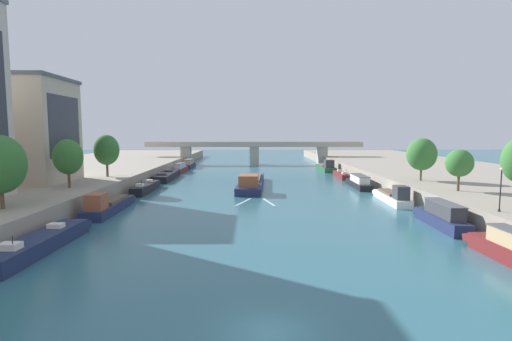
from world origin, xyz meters
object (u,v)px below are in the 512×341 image
object	(u,v)px
moored_boat_left_midway	(146,188)
moored_boat_left_second	(181,168)
moored_boat_right_gap_after	(341,175)
moored_boat_left_upstream	(40,243)
moored_boat_right_lone	(392,197)
bridge_far	(254,150)
tree_left_midway	(107,150)
tree_right_past_mid	(459,163)
tree_right_by_lamp	(422,154)
lamppost_right_bank	(501,187)
moored_boat_left_downstream	(189,164)
moored_boat_right_second	(442,216)
tree_left_by_lamp	(68,157)
moored_boat_right_near	(359,182)
moored_boat_left_gap_after	(108,205)
moored_boat_left_near	(166,176)
tree_left_nearest	(0,164)
barge_midriver	(251,182)
moored_boat_right_midway	(326,167)

from	to	relation	value
moored_boat_left_midway	moored_boat_left_second	size ratio (longest dim) A/B	1.10
moored_boat_right_gap_after	moored_boat_left_midway	bearing A→B (deg)	-152.41
moored_boat_left_upstream	moored_boat_right_lone	size ratio (longest dim) A/B	1.17
moored_boat_right_gap_after	bridge_far	size ratio (longest dim) A/B	0.18
moored_boat_left_midway	tree_left_midway	distance (m)	8.99
moored_boat_right_lone	moored_boat_left_upstream	bearing A→B (deg)	-149.93
moored_boat_right_gap_after	tree_right_past_mid	world-z (taller)	tree_right_past_mid
tree_left_midway	tree_right_by_lamp	world-z (taller)	tree_left_midway
tree_right_by_lamp	lamppost_right_bank	size ratio (longest dim) A/B	1.57
moored_boat_left_midway	moored_boat_left_downstream	bearing A→B (deg)	89.80
moored_boat_right_second	bridge_far	distance (m)	80.42
moored_boat_right_second	tree_left_by_lamp	world-z (taller)	tree_left_by_lamp
moored_boat_left_midway	tree_right_past_mid	world-z (taller)	tree_right_past_mid
moored_boat_left_second	moored_boat_left_downstream	distance (m)	12.41
moored_boat_right_near	bridge_far	distance (m)	52.43
moored_boat_right_lone	moored_boat_left_gap_after	bearing A→B (deg)	-170.52
tree_right_past_mid	tree_right_by_lamp	bearing A→B (deg)	90.74
moored_boat_left_near	bridge_far	distance (m)	41.55
moored_boat_left_upstream	moored_boat_left_near	size ratio (longest dim) A/B	0.93
moored_boat_right_gap_after	tree_left_midway	world-z (taller)	tree_left_midway
tree_left_by_lamp	tree_right_by_lamp	world-z (taller)	tree_right_by_lamp
moored_boat_left_midway	moored_boat_left_downstream	size ratio (longest dim) A/B	1.05
moored_boat_left_midway	bridge_far	size ratio (longest dim) A/B	0.18
moored_boat_left_gap_after	moored_boat_left_downstream	xyz separation A→B (m)	(0.26, 60.30, 0.10)
moored_boat_right_gap_after	tree_left_nearest	xyz separation A→B (m)	(-43.83, -46.38, 6.26)
moored_boat_right_lone	tree_right_by_lamp	size ratio (longest dim) A/B	1.83
moored_boat_right_second	lamppost_right_bank	distance (m)	6.45
moored_boat_left_downstream	tree_right_past_mid	bearing A→B (deg)	-53.86
moored_boat_right_gap_after	tree_left_midway	bearing A→B (deg)	-156.35
moored_boat_left_midway	lamppost_right_bank	size ratio (longest dim) A/B	2.91
moored_boat_left_second	moored_boat_left_midway	bearing A→B (deg)	-90.08
moored_boat_left_gap_after	moored_boat_right_second	distance (m)	38.54
moored_boat_right_near	tree_left_by_lamp	bearing A→B (deg)	-158.28
tree_right_by_lamp	lamppost_right_bank	distance (m)	23.35
moored_boat_left_gap_after	moored_boat_right_gap_after	xyz separation A→B (m)	(37.50, 36.15, -0.29)
moored_boat_left_second	tree_left_nearest	size ratio (longest dim) A/B	1.52
barge_midriver	moored_boat_left_gap_after	size ratio (longest dim) A/B	1.74
moored_boat_left_near	moored_boat_right_lone	distance (m)	46.61
moored_boat_right_lone	moored_boat_right_near	size ratio (longest dim) A/B	1.00
tree_left_by_lamp	moored_boat_right_gap_after	bearing A→B (deg)	36.25
barge_midriver	moored_boat_left_near	size ratio (longest dim) A/B	1.56
barge_midriver	moored_boat_right_gap_after	size ratio (longest dim) A/B	2.01
moored_boat_right_lone	tree_left_by_lamp	world-z (taller)	tree_left_by_lamp
tree_left_by_lamp	lamppost_right_bank	distance (m)	50.10
moored_boat_left_downstream	tree_right_by_lamp	bearing A→B (deg)	-48.57
tree_left_nearest	moored_boat_left_downstream	bearing A→B (deg)	84.66
moored_boat_right_midway	lamppost_right_bank	distance (m)	63.81
moored_boat_left_upstream	moored_boat_left_midway	size ratio (longest dim) A/B	1.15
tree_left_midway	tree_left_nearest	bearing A→B (deg)	-90.01
moored_boat_right_lone	tree_right_past_mid	bearing A→B (deg)	-43.02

